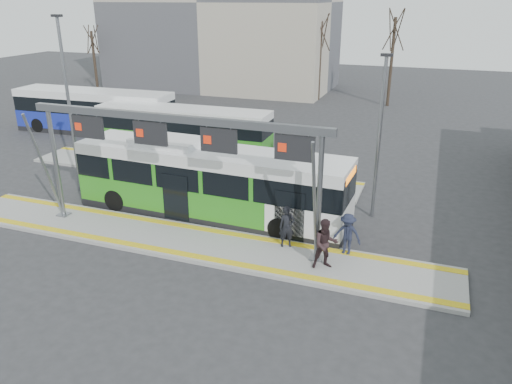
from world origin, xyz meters
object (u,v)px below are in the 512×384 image
gantry (176,141)px  passenger_a (287,227)px  passenger_b (326,244)px  passenger_c (347,234)px  hero_bus (210,183)px

gantry → passenger_a: 5.58m
gantry → passenger_b: (6.29, -0.49, -3.18)m
gantry → passenger_b: size_ratio=6.67×
gantry → passenger_c: gantry is taller
passenger_a → passenger_b: 2.16m
gantry → passenger_c: 7.65m
passenger_b → passenger_c: (0.57, 1.34, -0.12)m
passenger_a → passenger_c: bearing=-19.3°
passenger_c → hero_bus: bearing=172.5°
passenger_a → passenger_b: passenger_b is taller
passenger_b → passenger_c: passenger_b is taller
hero_bus → passenger_c: hero_bus is taller
passenger_a → passenger_b: size_ratio=0.88×
hero_bus → passenger_a: 4.83m
passenger_a → passenger_b: bearing=-55.9°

